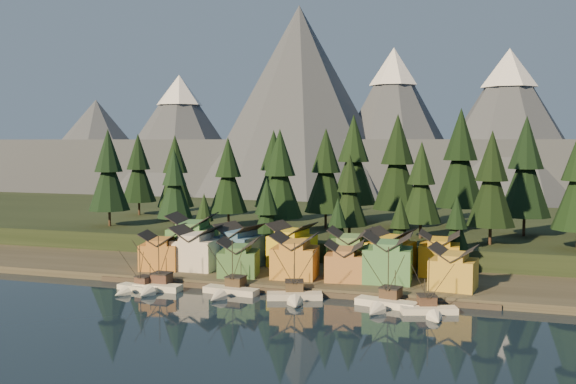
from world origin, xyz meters
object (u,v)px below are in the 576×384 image
(house_front_1, at_px, (197,246))
(boat_5, at_px, (384,296))
(boat_1, at_px, (155,280))
(boat_2, at_px, (228,284))
(house_front_0, at_px, (161,250))
(house_back_0, at_px, (193,237))
(boat_3, at_px, (295,289))
(boat_6, at_px, (431,304))
(house_back_1, at_px, (239,244))
(boat_0, at_px, (135,283))

(house_front_1, bearing_deg, boat_5, -19.27)
(boat_1, bearing_deg, house_front_1, 84.07)
(house_front_1, bearing_deg, boat_2, -47.20)
(house_front_0, bearing_deg, boat_2, -43.05)
(boat_2, relative_size, house_back_0, 1.04)
(boat_3, height_order, boat_6, boat_3)
(boat_2, relative_size, boat_3, 1.05)
(house_back_1, bearing_deg, house_front_0, -138.59)
(boat_0, relative_size, house_back_0, 0.86)
(boat_0, xyz_separation_m, house_back_1, (13.13, 22.57, 4.70))
(boat_3, xyz_separation_m, boat_6, (24.83, -2.63, -0.22))
(boat_6, height_order, house_back_0, house_back_0)
(boat_5, xyz_separation_m, boat_6, (8.22, -2.08, -0.19))
(house_front_0, bearing_deg, boat_6, -27.18)
(boat_5, bearing_deg, boat_1, -166.89)
(boat_3, height_order, house_front_1, house_front_1)
(boat_2, bearing_deg, house_back_1, 111.24)
(boat_0, bearing_deg, boat_5, 14.62)
(boat_3, bearing_deg, house_front_0, 142.09)
(boat_1, height_order, boat_5, boat_1)
(boat_1, bearing_deg, boat_5, 0.31)
(house_front_0, bearing_deg, house_back_0, 59.62)
(boat_5, height_order, house_back_1, house_back_1)
(boat_0, height_order, boat_5, boat_5)
(boat_1, distance_m, boat_2, 14.81)
(boat_6, relative_size, house_front_1, 1.12)
(boat_5, distance_m, house_front_1, 46.08)
(boat_6, distance_m, house_back_0, 61.37)
(house_back_0, bearing_deg, boat_6, -33.54)
(boat_2, distance_m, boat_6, 38.39)
(house_front_1, bearing_deg, boat_3, -28.62)
(house_back_0, bearing_deg, house_front_1, -68.43)
(boat_5, bearing_deg, house_front_0, 178.02)
(boat_1, distance_m, boat_3, 28.21)
(boat_5, bearing_deg, boat_2, -169.39)
(boat_0, relative_size, boat_1, 0.83)
(boat_1, xyz_separation_m, boat_6, (53.00, -1.32, -0.42))
(house_front_0, xyz_separation_m, house_back_1, (15.32, 7.83, 0.73))
(house_front_1, bearing_deg, boat_0, -107.30)
(boat_0, xyz_separation_m, house_back_0, (0.82, 24.36, 5.55))
(boat_1, height_order, house_back_1, house_back_1)
(house_front_1, height_order, house_back_0, house_back_0)
(boat_2, bearing_deg, boat_0, -165.63)
(house_back_0, distance_m, house_back_1, 12.47)
(boat_3, bearing_deg, house_back_1, 115.03)
(boat_1, distance_m, house_front_0, 15.20)
(house_front_1, height_order, house_back_1, house_back_1)
(boat_3, height_order, house_back_0, house_back_0)
(boat_6, relative_size, house_front_0, 1.10)
(boat_0, distance_m, boat_5, 48.66)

